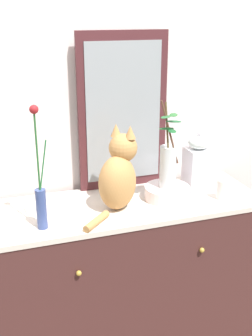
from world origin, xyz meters
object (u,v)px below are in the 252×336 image
(sideboard, at_px, (126,274))
(bowl_porcelain, at_px, (167,193))
(vase_glass_clear, at_px, (168,164))
(vase_slim_green, at_px, (41,196))
(candle_pillar, at_px, (222,190))
(jar_lidded_porcelain, at_px, (198,163))
(mirror_leaning, at_px, (123,113))
(cat_sitting, at_px, (118,175))

(sideboard, distance_m, bowl_porcelain, 0.49)
(bowl_porcelain, relative_size, vase_glass_clear, 0.52)
(vase_slim_green, xyz_separation_m, candle_pillar, (0.88, 0.02, -0.10))
(jar_lidded_porcelain, relative_size, candle_pillar, 2.75)
(vase_slim_green, xyz_separation_m, jar_lidded_porcelain, (0.83, 0.18, -0.01))
(sideboard, distance_m, candle_pillar, 0.66)
(vase_slim_green, distance_m, vase_glass_clear, 0.64)
(sideboard, distance_m, mirror_leaning, 0.83)
(cat_sitting, height_order, jar_lidded_porcelain, cat_sitting)
(cat_sitting, distance_m, candle_pillar, 0.53)
(sideboard, distance_m, vase_slim_green, 0.71)
(sideboard, xyz_separation_m, vase_slim_green, (-0.42, -0.13, 0.56))
(mirror_leaning, bearing_deg, bowl_porcelain, -56.05)
(vase_slim_green, height_order, candle_pillar, vase_slim_green)
(mirror_leaning, relative_size, candle_pillar, 7.05)
(jar_lidded_porcelain, bearing_deg, candle_pillar, -71.36)
(jar_lidded_porcelain, distance_m, candle_pillar, 0.19)
(bowl_porcelain, xyz_separation_m, vase_glass_clear, (-0.00, -0.00, 0.15))
(candle_pillar, bearing_deg, vase_glass_clear, 161.01)
(mirror_leaning, xyz_separation_m, cat_sitting, (-0.10, -0.25, -0.23))
(bowl_porcelain, bearing_deg, sideboard, 176.20)
(vase_glass_clear, distance_m, jar_lidded_porcelain, 0.22)
(vase_glass_clear, bearing_deg, candle_pillar, -18.99)
(cat_sitting, relative_size, jar_lidded_porcelain, 1.27)
(cat_sitting, distance_m, vase_glass_clear, 0.26)
(mirror_leaning, height_order, bowl_porcelain, mirror_leaning)
(vase_slim_green, bearing_deg, sideboard, 16.70)
(jar_lidded_porcelain, bearing_deg, bowl_porcelain, -160.29)
(cat_sitting, height_order, bowl_porcelain, cat_sitting)
(cat_sitting, bearing_deg, vase_glass_clear, 3.41)
(cat_sitting, bearing_deg, vase_slim_green, -165.90)
(vase_glass_clear, xyz_separation_m, jar_lidded_porcelain, (0.20, 0.07, -0.05))
(mirror_leaning, bearing_deg, sideboard, -104.58)
(mirror_leaning, xyz_separation_m, vase_glass_clear, (0.15, -0.23, -0.21))
(sideboard, bearing_deg, cat_sitting, -145.85)
(mirror_leaning, height_order, jar_lidded_porcelain, mirror_leaning)
(sideboard, height_order, vase_slim_green, vase_slim_green)
(vase_slim_green, relative_size, bowl_porcelain, 2.38)
(vase_slim_green, bearing_deg, vase_glass_clear, 9.81)
(bowl_porcelain, height_order, vase_glass_clear, vase_glass_clear)
(sideboard, bearing_deg, vase_glass_clear, -4.70)
(jar_lidded_porcelain, xyz_separation_m, candle_pillar, (0.05, -0.16, -0.09))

